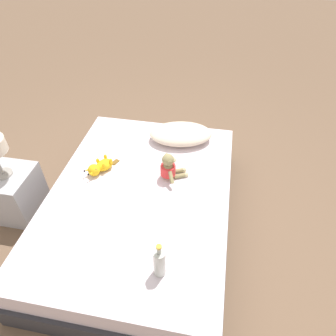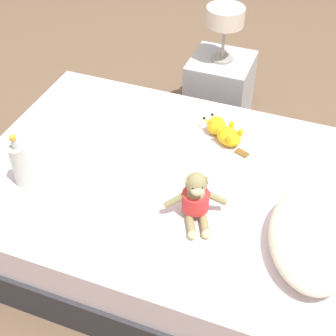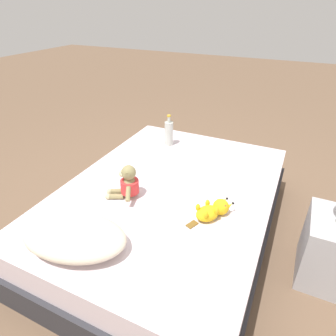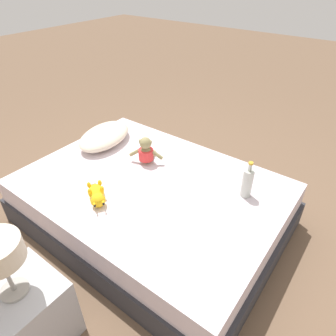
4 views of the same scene
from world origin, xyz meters
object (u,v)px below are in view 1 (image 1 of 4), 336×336
(pillow, at_px, (181,134))
(nightstand, at_px, (13,193))
(bed, at_px, (141,209))
(plush_yellow_creature, at_px, (100,167))
(glass_bottle, at_px, (159,262))
(plush_monkey, at_px, (169,168))

(pillow, distance_m, nightstand, 1.56)
(bed, relative_size, pillow, 3.11)
(plush_yellow_creature, bearing_deg, glass_bottle, -50.05)
(glass_bottle, bearing_deg, plush_yellow_creature, 129.95)
(plush_monkey, bearing_deg, bed, -133.86)
(glass_bottle, xyz_separation_m, nightstand, (-1.41, 0.58, -0.30))
(plush_yellow_creature, distance_m, nightstand, 0.80)
(pillow, xyz_separation_m, plush_monkey, (-0.01, -0.51, 0.03))
(plush_monkey, xyz_separation_m, nightstand, (-1.31, -0.26, -0.28))
(pillow, height_order, glass_bottle, glass_bottle)
(bed, relative_size, plush_monkey, 7.25)
(bed, relative_size, nightstand, 4.41)
(pillow, bearing_deg, nightstand, -149.93)
(plush_monkey, bearing_deg, plush_yellow_creature, -176.26)
(pillow, distance_m, plush_yellow_creature, 0.81)
(bed, bearing_deg, plush_yellow_creature, 155.84)
(bed, distance_m, plush_monkey, 0.42)
(plush_monkey, bearing_deg, nightstand, -168.82)
(bed, bearing_deg, nightstand, -177.30)
(glass_bottle, bearing_deg, plush_monkey, 96.41)
(nightstand, bearing_deg, glass_bottle, -22.34)
(bed, height_order, glass_bottle, glass_bottle)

